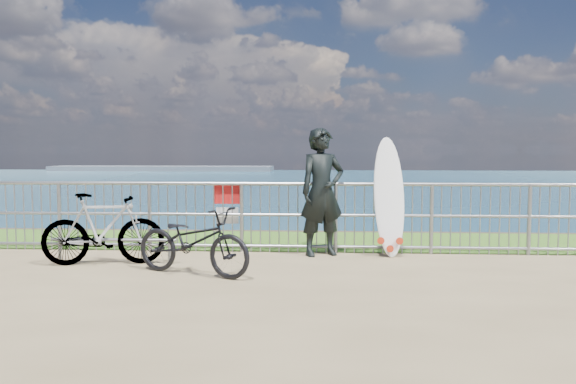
# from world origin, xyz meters

# --- Properties ---
(grass_strip) EXTENTS (120.00, 120.00, 0.00)m
(grass_strip) POSITION_xyz_m (0.00, 2.70, 0.01)
(grass_strip) COLOR #36661C
(grass_strip) RESTS_ON ground
(seascape) EXTENTS (260.00, 260.00, 5.00)m
(seascape) POSITION_xyz_m (-43.75, 147.49, -4.03)
(seascape) COLOR brown
(seascape) RESTS_ON ground
(railing) EXTENTS (10.06, 0.10, 1.13)m
(railing) POSITION_xyz_m (0.01, 1.60, 0.58)
(railing) COLOR gray
(railing) RESTS_ON ground
(surfer) EXTENTS (0.85, 0.73, 1.98)m
(surfer) POSITION_xyz_m (0.78, 1.39, 0.99)
(surfer) COLOR black
(surfer) RESTS_ON ground
(surfboard) EXTENTS (0.56, 0.51, 1.85)m
(surfboard) POSITION_xyz_m (1.82, 1.44, 0.85)
(surfboard) COLOR white
(surfboard) RESTS_ON ground
(bicycle_near) EXTENTS (1.81, 1.20, 0.90)m
(bicycle_near) POSITION_xyz_m (-0.90, -0.09, 0.45)
(bicycle_near) COLOR black
(bicycle_near) RESTS_ON ground
(bicycle_far) EXTENTS (1.77, 0.80, 1.03)m
(bicycle_far) POSITION_xyz_m (-2.32, 0.47, 0.51)
(bicycle_far) COLOR black
(bicycle_far) RESTS_ON ground
(bike_rack) EXTENTS (1.81, 0.05, 0.38)m
(bike_rack) POSITION_xyz_m (-2.19, 0.53, 0.31)
(bike_rack) COLOR gray
(bike_rack) RESTS_ON ground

